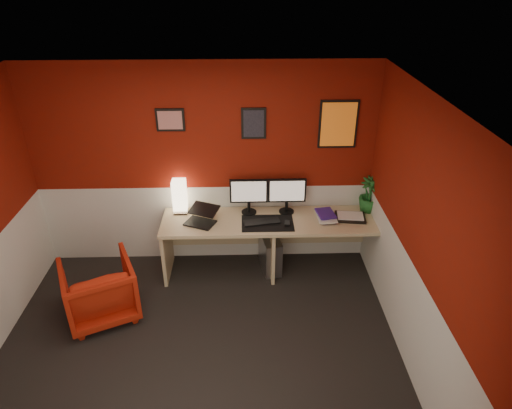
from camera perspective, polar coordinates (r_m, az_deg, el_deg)
name	(u,v)px	position (r m, az deg, el deg)	size (l,w,h in m)	color
ground	(198,359)	(4.70, -7.30, -18.75)	(4.00, 3.50, 0.01)	black
ceiling	(176,109)	(3.32, -10.00, 11.82)	(4.00, 3.50, 0.01)	white
wall_back	(204,168)	(5.39, -6.58, 4.57)	(4.00, 0.01, 2.50)	maroon
wall_right	(424,250)	(4.13, 20.40, -5.36)	(0.01, 3.50, 2.50)	maroon
wainscot_back	(207,223)	(5.73, -6.17, -2.30)	(4.00, 0.01, 1.00)	silver
wainscot_right	(409,316)	(4.58, 18.71, -13.18)	(0.01, 3.50, 1.00)	silver
desk	(272,246)	(5.51, 2.02, -5.21)	(2.60, 0.65, 0.73)	#CEB184
shoji_lamp	(180,197)	(5.46, -9.59, 0.91)	(0.16, 0.16, 0.40)	#FFE5B2
laptop	(200,215)	(5.22, -7.13, -1.37)	(0.33, 0.23, 0.22)	black
monitor_left	(249,191)	(5.33, -0.92, 1.70)	(0.45, 0.06, 0.58)	black
monitor_right	(287,191)	(5.35, 3.95, 1.76)	(0.45, 0.06, 0.58)	black
desk_mat	(268,223)	(5.25, 1.46, -2.36)	(0.60, 0.38, 0.01)	black
keyboard	(262,222)	(5.25, 0.72, -2.20)	(0.42, 0.14, 0.02)	black
mouse	(287,223)	(5.21, 3.96, -2.40)	(0.06, 0.10, 0.03)	black
book_bottom	(319,218)	(5.37, 7.89, -1.71)	(0.20, 0.27, 0.03)	#391D87
book_middle	(317,217)	(5.33, 7.72, -1.61)	(0.22, 0.30, 0.02)	silver
book_top	(318,214)	(5.35, 7.77, -1.25)	(0.20, 0.26, 0.02)	#391D87
zen_tray	(350,217)	(5.45, 11.79, -1.58)	(0.35, 0.25, 0.03)	black
potted_plant	(369,195)	(5.57, 14.10, 1.21)	(0.24, 0.24, 0.44)	#19591E
pc_tower	(270,253)	(5.63, 1.80, -6.12)	(0.20, 0.45, 0.45)	#99999E
armchair	(100,290)	(5.18, -19.13, -10.12)	(0.71, 0.73, 0.66)	#AC1B07
art_left	(170,120)	(5.20, -10.77, 10.44)	(0.32, 0.02, 0.26)	red
art_center	(254,123)	(5.16, -0.29, 10.19)	(0.28, 0.02, 0.36)	black
art_right	(338,124)	(5.27, 10.33, 9.92)	(0.44, 0.02, 0.56)	orange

